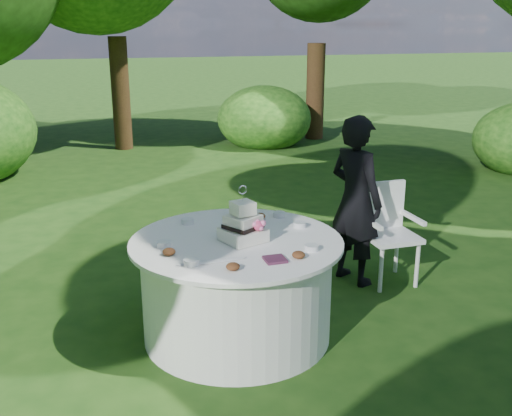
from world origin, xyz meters
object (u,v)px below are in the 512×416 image
Objects in this scene: napkins at (275,259)px; table at (237,288)px; chair at (387,225)px; guest at (356,200)px; cake at (243,226)px.

table is (-0.14, 0.46, -0.39)m from napkins.
chair is (1.45, 1.09, -0.26)m from napkins.
guest is at bearing 27.96° from table.
chair is at bearing 21.64° from table.
cake is at bearing -156.67° from chair.
cake is at bearing -39.47° from table.
guest is 0.98× the size of table.
napkins is 1.62m from guest.
napkins is at bearing 112.65° from guest.
guest is at bearing 30.05° from cake.
napkins is 0.62m from table.
table is 1.73× the size of chair.
chair is at bearing 37.02° from napkins.
cake is at bearing 97.76° from guest.
cake is 1.72m from chair.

